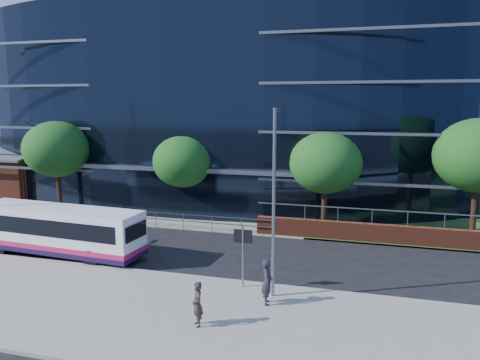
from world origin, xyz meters
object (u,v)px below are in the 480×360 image
(tree_far_c, at_px, (325,163))
(street_sign, at_px, (243,244))
(pedestrian_b, at_px, (197,304))
(streetlight_east, at_px, (274,198))
(pedestrian, at_px, (267,282))
(tree_far_d, at_px, (478,156))
(tree_far_b, at_px, (183,162))
(city_bus, at_px, (60,230))
(tree_far_a, at_px, (57,149))
(brick_pavilion, at_px, (6,174))

(tree_far_c, bearing_deg, street_sign, -103.29)
(pedestrian_b, bearing_deg, streetlight_east, 112.28)
(pedestrian, relative_size, pedestrian_b, 1.11)
(street_sign, relative_size, tree_far_d, 0.38)
(tree_far_d, bearing_deg, tree_far_b, -178.49)
(streetlight_east, distance_m, city_bus, 13.08)
(tree_far_c, distance_m, pedestrian, 12.57)
(city_bus, relative_size, pedestrian_b, 5.92)
(tree_far_c, distance_m, pedestrian_b, 15.39)
(tree_far_a, height_order, tree_far_d, tree_far_d)
(street_sign, bearing_deg, city_bus, 170.28)
(street_sign, relative_size, tree_far_a, 0.40)
(brick_pavilion, xyz_separation_m, tree_far_b, (19.00, -4.00, 2.27))
(streetlight_east, xyz_separation_m, city_bus, (-12.48, 2.47, -3.02))
(tree_far_a, height_order, pedestrian_b, tree_far_a)
(tree_far_a, distance_m, city_bus, 11.41)
(tree_far_b, relative_size, pedestrian_b, 3.56)
(tree_far_b, relative_size, tree_far_c, 0.93)
(pedestrian_b, bearing_deg, tree_far_c, 131.64)
(street_sign, height_order, city_bus, street_sign)
(street_sign, bearing_deg, streetlight_east, -21.36)
(tree_far_d, relative_size, pedestrian, 3.95)
(street_sign, height_order, tree_far_c, tree_far_c)
(pedestrian, bearing_deg, tree_far_d, -51.68)
(city_bus, xyz_separation_m, pedestrian, (12.42, -3.34, -0.33))
(pedestrian, xyz_separation_m, pedestrian_b, (-2.06, -2.60, -0.09))
(tree_far_d, xyz_separation_m, pedestrian, (-10.06, -13.05, -4.10))
(brick_pavilion, relative_size, city_bus, 0.86)
(tree_far_a, bearing_deg, tree_far_c, 0.00)
(tree_far_b, bearing_deg, pedestrian_b, -65.57)
(tree_far_d, bearing_deg, streetlight_east, -129.40)
(brick_pavilion, xyz_separation_m, pedestrian_b, (25.88, -19.15, -0.94))
(tree_far_c, relative_size, city_bus, 0.65)
(streetlight_east, bearing_deg, tree_far_a, 149.54)
(tree_far_a, height_order, streetlight_east, streetlight_east)
(tree_far_d, bearing_deg, pedestrian, -127.64)
(tree_far_b, distance_m, pedestrian, 15.72)
(tree_far_a, xyz_separation_m, pedestrian_b, (16.88, -14.65, -3.86))
(tree_far_d, xyz_separation_m, pedestrian_b, (-12.12, -15.65, -4.19))
(tree_far_d, height_order, pedestrian_b, tree_far_d)
(pedestrian, bearing_deg, tree_far_c, -19.08)
(brick_pavilion, xyz_separation_m, streetlight_east, (28.00, -15.67, 2.50))
(tree_far_c, height_order, streetlight_east, streetlight_east)
(tree_far_d, bearing_deg, brick_pavilion, 174.74)
(brick_pavilion, relative_size, streetlight_east, 1.08)
(tree_far_d, bearing_deg, tree_far_a, -178.03)
(pedestrian_b, bearing_deg, brick_pavilion, -162.84)
(brick_pavilion, xyz_separation_m, tree_far_a, (9.00, -4.50, 2.92))
(street_sign, xyz_separation_m, streetlight_east, (1.50, -0.59, 2.29))
(pedestrian_b, bearing_deg, pedestrian, 105.32)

